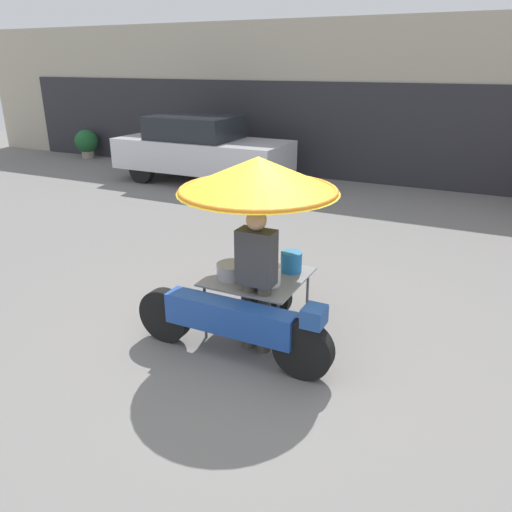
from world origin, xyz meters
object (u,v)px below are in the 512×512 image
(vendor_motorcycle_cart, at_px, (255,206))
(vendor_person, at_px, (256,275))
(potted_plant, at_px, (87,142))
(parked_car, at_px, (201,149))

(vendor_motorcycle_cart, xyz_separation_m, vendor_person, (0.16, -0.30, -0.62))
(vendor_person, xyz_separation_m, potted_plant, (-9.78, 7.84, -0.36))
(vendor_person, relative_size, parked_car, 0.35)
(parked_car, height_order, potted_plant, parked_car)
(potted_plant, bearing_deg, vendor_person, -38.71)
(parked_car, bearing_deg, potted_plant, 165.43)
(vendor_person, xyz_separation_m, parked_car, (-4.72, 6.52, -0.02))
(vendor_motorcycle_cart, bearing_deg, parked_car, 126.20)
(vendor_motorcycle_cart, relative_size, potted_plant, 2.49)
(potted_plant, bearing_deg, vendor_motorcycle_cart, -38.10)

